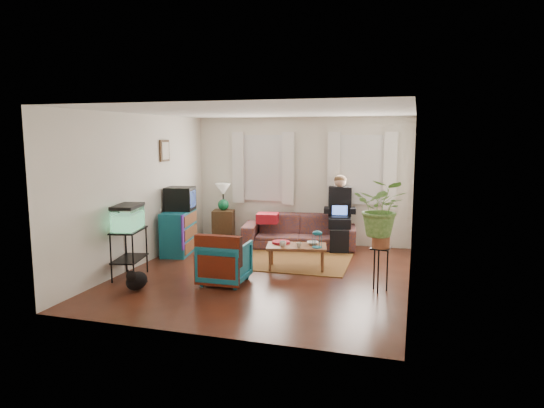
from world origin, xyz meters
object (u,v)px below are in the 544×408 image
(sofa, at_px, (299,226))
(aquarium_stand, at_px, (129,254))
(side_table, at_px, (224,225))
(plant_stand, at_px, (380,269))
(coffee_table, at_px, (296,257))
(dresser, at_px, (179,232))
(armchair, at_px, (225,260))

(sofa, xyz_separation_m, aquarium_stand, (-2.08, -2.82, -0.05))
(side_table, xyz_separation_m, plant_stand, (3.49, -2.61, 0.00))
(side_table, relative_size, coffee_table, 0.65)
(side_table, distance_m, coffee_table, 2.76)
(sofa, relative_size, coffee_table, 2.25)
(sofa, xyz_separation_m, dresser, (-2.07, -1.18, -0.02))
(aquarium_stand, bearing_deg, sofa, 41.67)
(aquarium_stand, bearing_deg, plant_stand, -5.51)
(aquarium_stand, relative_size, armchair, 1.10)
(coffee_table, distance_m, plant_stand, 1.64)
(sofa, height_order, coffee_table, sofa)
(dresser, xyz_separation_m, armchair, (1.54, -1.46, -0.06))
(aquarium_stand, distance_m, coffee_table, 2.71)
(aquarium_stand, distance_m, plant_stand, 3.87)
(dresser, height_order, armchair, dresser)
(side_table, xyz_separation_m, dresser, (-0.34, -1.41, 0.09))
(dresser, height_order, aquarium_stand, dresser)
(armchair, bearing_deg, sofa, -102.40)
(side_table, distance_m, armchair, 3.11)
(side_table, height_order, dresser, dresser)
(sofa, relative_size, armchair, 3.16)
(sofa, relative_size, plant_stand, 3.44)
(aquarium_stand, height_order, armchair, aquarium_stand)
(aquarium_stand, relative_size, plant_stand, 1.20)
(dresser, height_order, coffee_table, dresser)
(armchair, bearing_deg, plant_stand, -174.60)
(aquarium_stand, xyz_separation_m, plant_stand, (3.84, 0.44, -0.06))
(sofa, distance_m, aquarium_stand, 3.50)
(coffee_table, bearing_deg, side_table, 126.68)
(sofa, bearing_deg, coffee_table, -87.26)
(dresser, bearing_deg, coffee_table, -19.90)
(side_table, relative_size, aquarium_stand, 0.83)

